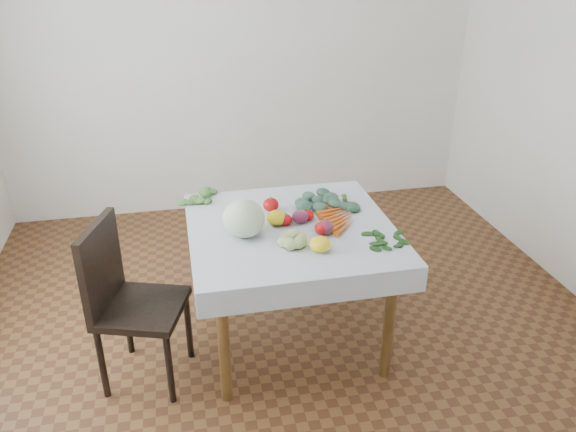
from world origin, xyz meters
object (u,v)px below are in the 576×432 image
Objects in this scene: carrot_bunch at (338,215)px; table at (291,242)px; chair at (124,294)px; heirloom_back at (277,218)px; cabbage at (244,218)px.

table is at bearing -170.72° from carrot_bunch.
chair reaches higher than heirloom_back.
cabbage is 0.57m from carrot_bunch.
carrot_bunch is (0.36, 0.00, -0.02)m from heirloom_back.
cabbage reaches higher than heirloom_back.
table is at bearing -31.33° from heirloom_back.
table is at bearing 9.17° from chair.
carrot_bunch is at bearing 9.20° from chair.
carrot_bunch is (1.20, 0.19, 0.24)m from chair.
cabbage is at bearing -168.87° from table.
cabbage is at bearing 8.35° from chair.
chair reaches higher than table.
cabbage is 1.98× the size of heirloom_back.
carrot_bunch is (0.55, 0.10, -0.09)m from cabbage.
chair is at bearing -170.83° from table.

